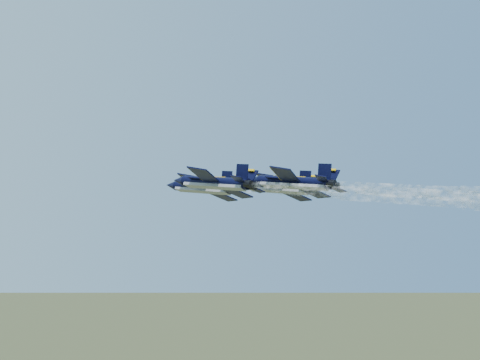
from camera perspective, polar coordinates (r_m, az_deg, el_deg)
jet_lead at (r=125.84m, az=-3.29°, el=-0.65°), size 13.63×19.14×5.66m
jet_left at (r=112.70m, az=-2.28°, el=-0.24°), size 13.63×19.14×5.66m
jet_right at (r=125.13m, az=3.17°, el=-0.63°), size 13.63×19.14×5.66m
jet_slot at (r=112.22m, az=4.48°, el=-0.21°), size 13.63×19.14×5.66m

